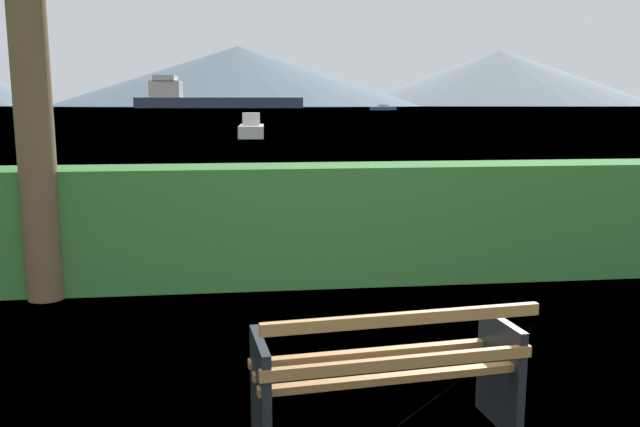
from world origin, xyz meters
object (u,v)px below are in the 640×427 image
object	(u,v)px
cargo_ship_large	(207,99)
tender_far	(252,129)
fishing_boat_near	(383,108)
park_bench	(388,373)

from	to	relation	value
cargo_ship_large	tender_far	size ratio (longest dim) A/B	15.29
fishing_boat_near	park_bench	bearing A→B (deg)	-102.52
park_bench	fishing_boat_near	size ratio (longest dim) A/B	0.20
cargo_ship_large	fishing_boat_near	xyz separation A→B (m)	(59.48, -108.32, -3.53)
park_bench	cargo_ship_large	size ratio (longest dim) A/B	0.02
fishing_boat_near	tender_far	world-z (taller)	fishing_boat_near
park_bench	tender_far	size ratio (longest dim) A/B	0.31
cargo_ship_large	tender_far	world-z (taller)	cargo_ship_large
tender_far	park_bench	bearing A→B (deg)	-89.86
cargo_ship_large	tender_far	distance (m)	271.53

